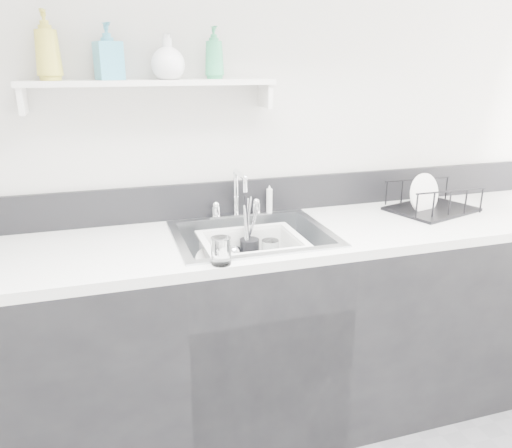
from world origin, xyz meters
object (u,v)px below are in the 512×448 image
object	(u,v)px
sink	(252,255)
wash_tub	(252,257)
counter_run	(253,333)
dish_rack	(433,197)

from	to	relation	value
sink	wash_tub	size ratio (longest dim) A/B	1.56
counter_run	dish_rack	xyz separation A→B (m)	(0.92, 0.08, 0.53)
dish_rack	counter_run	bearing A→B (deg)	167.94
counter_run	dish_rack	bearing A→B (deg)	4.89
counter_run	sink	size ratio (longest dim) A/B	5.00
sink	wash_tub	world-z (taller)	sink
wash_tub	counter_run	bearing A→B (deg)	70.00
wash_tub	sink	bearing A→B (deg)	70.00
sink	counter_run	bearing A→B (deg)	0.00
counter_run	dish_rack	distance (m)	1.06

